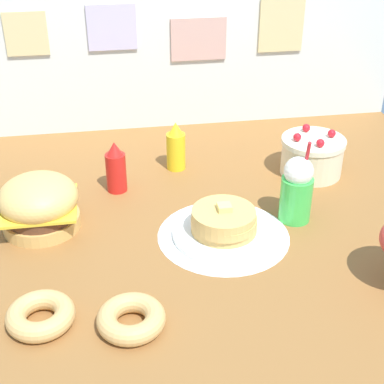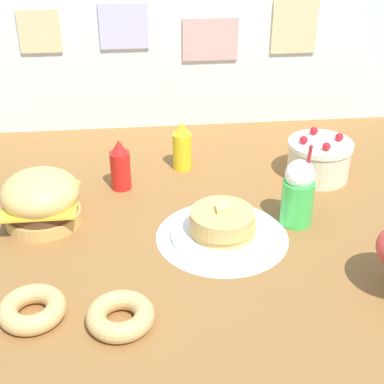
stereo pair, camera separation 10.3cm
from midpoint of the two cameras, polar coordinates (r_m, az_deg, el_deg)
ground_plane at (r=1.99m, az=1.58°, el=-4.84°), size 2.31×1.98×0.02m
back_wall at (r=2.71m, az=-0.99°, el=14.68°), size 2.31×0.04×0.81m
doily_mat at (r=1.99m, az=4.53°, el=-4.51°), size 0.46×0.46×0.00m
burger at (r=2.07m, az=-13.54°, el=-0.73°), size 0.28×0.28×0.20m
pancake_stack at (r=1.96m, az=4.59°, el=-3.42°), size 0.36×0.36×0.12m
layer_cake at (r=2.39m, az=13.84°, el=3.22°), size 0.26×0.26×0.19m
ketchup_bottle at (r=2.24m, az=-5.92°, el=2.57°), size 0.08×0.08×0.21m
mustard_bottle at (r=2.38m, az=0.24°, el=4.52°), size 0.08×0.08×0.21m
cream_soda_cup at (r=2.04m, az=12.04°, el=-0.09°), size 0.12×0.12×0.31m
donut_pink_glaze at (r=1.70m, az=-14.07°, el=-11.33°), size 0.19×0.19×0.06m
donut_chocolate at (r=1.63m, az=-5.38°, el=-12.27°), size 0.19×0.19×0.06m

